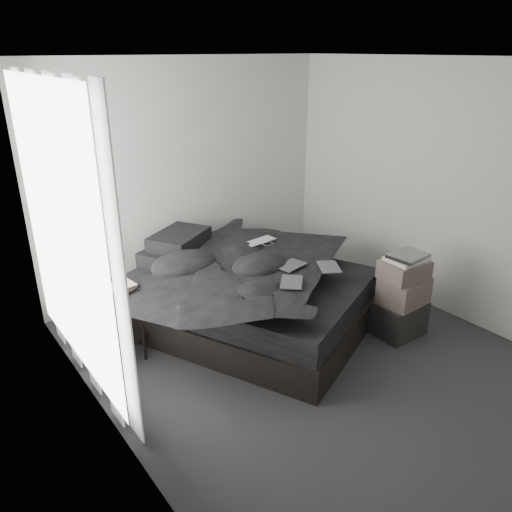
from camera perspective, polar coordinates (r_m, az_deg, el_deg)
floor at (r=4.78m, az=5.84°, el=-11.34°), size 3.60×4.20×0.01m
ceiling at (r=3.97m, az=7.43°, el=21.58°), size 3.60×4.20×0.01m
wall_back at (r=5.84m, az=-7.72°, el=8.97°), size 3.60×0.01×2.60m
wall_left at (r=3.32m, az=-16.99°, el=-2.67°), size 0.01×4.20×2.60m
wall_right at (r=5.54m, az=20.47°, el=6.99°), size 0.01×4.20×2.60m
window_left at (r=4.11m, az=-21.26°, el=2.44°), size 0.02×2.00×2.30m
curtain_left at (r=4.14m, az=-20.46°, el=1.69°), size 0.06×2.12×2.48m
bed at (r=5.19m, az=-0.87°, el=-6.25°), size 2.51×2.79×0.31m
mattress at (r=5.06m, az=-0.89°, el=-3.50°), size 2.42×2.70×0.24m
duvet at (r=4.93m, az=-0.35°, el=-0.99°), size 2.33×2.46×0.27m
pillow_lower at (r=5.40m, az=-9.35°, el=0.25°), size 0.82×0.70×0.15m
pillow_upper at (r=5.39m, az=-8.76°, el=1.94°), size 0.78×0.70×0.14m
laptop at (r=5.26m, az=0.86°, el=2.32°), size 0.39×0.27×0.03m
comic_a at (r=4.41m, az=4.12°, el=-2.02°), size 0.34×0.34×0.01m
comic_b at (r=4.75m, az=4.04°, el=-0.08°), size 0.32×0.24×0.01m
comic_c at (r=4.75m, az=8.40°, el=-0.18°), size 0.31×0.34×0.01m
side_stand at (r=4.72m, az=-15.26°, el=-7.38°), size 0.41×0.41×0.73m
papers at (r=4.54m, az=-15.57°, el=-3.33°), size 0.31×0.24×0.01m
floor_books at (r=5.10m, az=-15.13°, el=-8.81°), size 0.20×0.23×0.13m
box_lower at (r=5.22m, az=16.00°, el=-6.81°), size 0.48×0.38×0.35m
box_mid at (r=5.08m, az=16.53°, el=-3.80°), size 0.45×0.36×0.27m
box_upper at (r=4.98m, az=16.58°, el=-1.50°), size 0.45×0.37×0.18m
art_book_white at (r=4.94m, az=16.79°, el=-0.31°), size 0.37×0.30×0.04m
art_book_snake at (r=4.93m, az=17.00°, el=0.04°), size 0.37×0.30×0.03m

